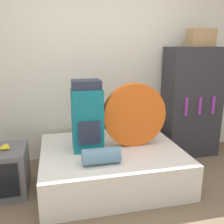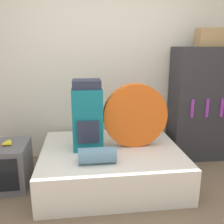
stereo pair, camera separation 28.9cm
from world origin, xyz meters
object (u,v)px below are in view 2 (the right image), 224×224
object	(u,v)px
television	(2,166)
cardboard_box	(210,37)
bookshelf	(199,104)
tent_bag	(135,116)
sleeping_roll	(97,155)
backpack	(87,116)

from	to	relation	value
television	cardboard_box	size ratio (longest dim) A/B	1.65
television	bookshelf	world-z (taller)	bookshelf
tent_bag	bookshelf	size ratio (longest dim) A/B	0.48
sleeping_roll	cardboard_box	xyz separation A→B (m)	(1.58, 0.88, 1.22)
sleeping_roll	bookshelf	bearing A→B (deg)	30.35
television	cardboard_box	world-z (taller)	cardboard_box
backpack	television	xyz separation A→B (m)	(-1.00, -0.05, -0.56)
sleeping_roll	cardboard_box	bearing A→B (deg)	28.99
backpack	bookshelf	distance (m)	1.67
sleeping_roll	cardboard_box	world-z (taller)	cardboard_box
tent_bag	bookshelf	world-z (taller)	bookshelf
tent_bag	television	bearing A→B (deg)	-178.45
television	bookshelf	size ratio (longest dim) A/B	0.37
backpack	cardboard_box	size ratio (longest dim) A/B	2.28
backpack	tent_bag	xyz separation A→B (m)	(0.57, -0.01, -0.02)
backpack	sleeping_roll	world-z (taller)	backpack
bookshelf	television	bearing A→B (deg)	-168.71
backpack	cardboard_box	xyz separation A→B (m)	(1.67, 0.45, 0.90)
tent_bag	cardboard_box	xyz separation A→B (m)	(1.10, 0.46, 0.92)
tent_bag	cardboard_box	distance (m)	1.50
bookshelf	cardboard_box	bearing A→B (deg)	-13.88
television	cardboard_box	distance (m)	3.08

